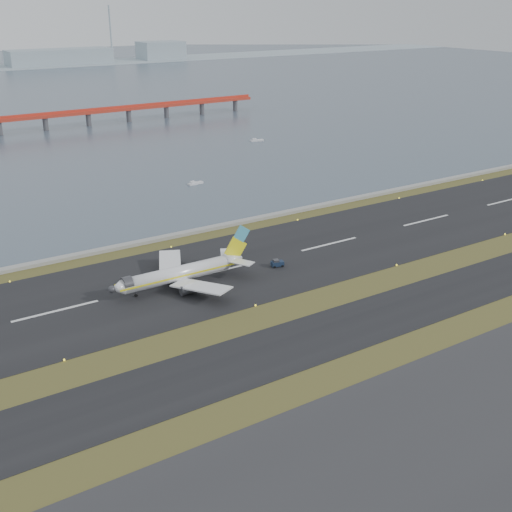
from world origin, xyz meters
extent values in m
plane|color=#3A4619|center=(0.00, 0.00, 0.00)|extent=(1000.00, 1000.00, 0.00)
cube|color=#2C2C2E|center=(0.00, -55.00, 0.05)|extent=(1000.00, 50.00, 0.10)
cube|color=black|center=(0.00, -12.00, 0.05)|extent=(1000.00, 18.00, 0.10)
cube|color=black|center=(0.00, 30.00, 0.05)|extent=(1000.00, 45.00, 0.10)
cube|color=#9A9A94|center=(0.00, 60.00, 0.50)|extent=(1000.00, 2.50, 1.00)
cube|color=red|center=(20.00, 250.00, 7.50)|extent=(260.00, 5.00, 1.60)
cube|color=red|center=(20.00, 250.00, 9.00)|extent=(260.00, 0.40, 1.40)
cylinder|color=#4C4C51|center=(20.00, 250.00, 3.00)|extent=(2.80, 2.80, 7.00)
cylinder|color=#4C4C51|center=(116.00, 250.00, 3.00)|extent=(2.80, 2.80, 7.00)
cube|color=#95A7B0|center=(140.00, 620.00, 8.00)|extent=(110.00, 35.00, 16.00)
cube|color=#95A7B0|center=(260.00, 620.00, 10.00)|extent=(50.00, 35.00, 20.00)
cylinder|color=#95A7B0|center=(200.00, 620.00, 30.00)|extent=(1.80, 1.80, 60.00)
cylinder|color=white|center=(-10.53, 27.13, 3.50)|extent=(28.00, 3.80, 3.80)
cone|color=white|center=(-26.13, 27.13, 3.50)|extent=(3.20, 3.80, 3.80)
cone|color=white|center=(5.67, 27.13, 3.80)|extent=(5.00, 3.80, 3.80)
cube|color=yellow|center=(-10.53, 25.21, 3.50)|extent=(31.00, 0.06, 0.45)
cube|color=yellow|center=(-10.53, 29.05, 3.50)|extent=(31.00, 0.06, 0.45)
cube|color=white|center=(-8.33, 18.63, 2.80)|extent=(11.31, 15.89, 1.66)
cube|color=white|center=(-8.33, 35.63, 2.80)|extent=(11.31, 15.89, 1.66)
cylinder|color=#38383D|center=(-10.03, 21.13, 1.60)|extent=(4.20, 2.10, 2.10)
cylinder|color=#38383D|center=(-10.03, 33.13, 1.60)|extent=(4.20, 2.10, 2.10)
cube|color=yellow|center=(6.47, 27.13, 6.70)|extent=(6.80, 0.35, 6.85)
cube|color=#45A5C6|center=(8.37, 27.13, 10.40)|extent=(4.85, 0.37, 4.90)
cube|color=white|center=(5.97, 23.33, 4.30)|extent=(5.64, 6.80, 0.22)
cube|color=white|center=(5.97, 30.93, 4.30)|extent=(5.64, 6.80, 0.22)
cylinder|color=black|center=(-21.53, 27.13, 0.45)|extent=(0.80, 0.28, 0.80)
cylinder|color=black|center=(-9.03, 24.33, 0.55)|extent=(1.00, 0.38, 1.00)
cylinder|color=black|center=(-9.03, 29.93, 0.55)|extent=(1.00, 0.38, 1.00)
cube|color=#15233B|center=(17.72, 24.33, 0.92)|extent=(3.64, 2.60, 1.23)
cube|color=#38383D|center=(17.32, 24.43, 1.74)|extent=(1.77, 1.84, 0.72)
cylinder|color=black|center=(16.42, 23.81, 0.36)|extent=(0.77, 0.47, 0.72)
cylinder|color=black|center=(16.83, 25.40, 0.36)|extent=(0.77, 0.47, 0.72)
cylinder|color=black|center=(18.61, 23.25, 0.36)|extent=(0.77, 0.47, 0.72)
cylinder|color=black|center=(19.01, 24.85, 0.36)|extent=(0.77, 0.47, 0.72)
cube|color=silver|center=(37.57, 109.04, 0.35)|extent=(6.30, 2.57, 0.79)
cube|color=silver|center=(36.26, 108.90, 1.05)|extent=(1.89, 1.58, 0.79)
cube|color=silver|center=(101.09, 163.82, 0.37)|extent=(6.86, 3.50, 0.84)
cube|color=silver|center=(99.72, 164.14, 1.12)|extent=(2.17, 1.89, 0.84)
camera|label=1|loc=(-72.39, -105.51, 66.64)|focal=45.00mm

